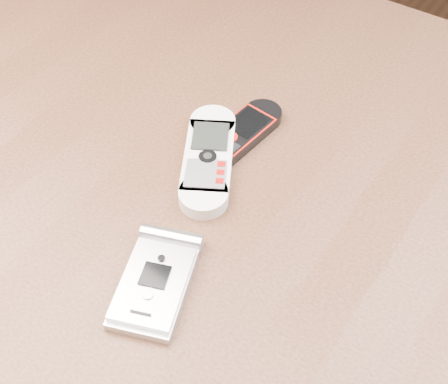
{
  "coord_description": "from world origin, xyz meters",
  "views": [
    {
      "loc": [
        0.21,
        -0.32,
        1.2
      ],
      "look_at": [
        0.01,
        0.0,
        0.76
      ],
      "focal_mm": 50.0,
      "sensor_mm": 36.0,
      "label": 1
    }
  ],
  "objects": [
    {
      "name": "table",
      "position": [
        0.0,
        0.0,
        0.64
      ],
      "size": [
        1.2,
        0.8,
        0.75
      ],
      "color": "black",
      "rests_on": "ground"
    },
    {
      "name": "nokia_white",
      "position": [
        -0.03,
        0.03,
        0.76
      ],
      "size": [
        0.11,
        0.15,
        0.02
      ],
      "primitive_type": "cube",
      "rotation": [
        0.0,
        0.0,
        0.51
      ],
      "color": "white",
      "rests_on": "table"
    },
    {
      "name": "nokia_black_red",
      "position": [
        -0.03,
        0.07,
        0.76
      ],
      "size": [
        0.06,
        0.13,
        0.01
      ],
      "primitive_type": "cube",
      "rotation": [
        0.0,
        0.0,
        -0.12
      ],
      "color": "black",
      "rests_on": "table"
    },
    {
      "name": "motorola_razr",
      "position": [
        0.01,
        -0.11,
        0.76
      ],
      "size": [
        0.09,
        0.12,
        0.02
      ],
      "primitive_type": "cube",
      "rotation": [
        0.0,
        0.0,
        0.34
      ],
      "color": "silver",
      "rests_on": "table"
    }
  ]
}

